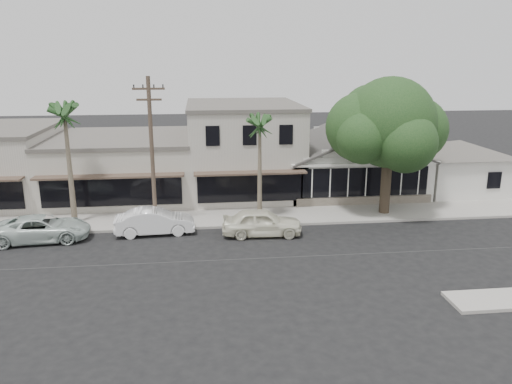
{
  "coord_description": "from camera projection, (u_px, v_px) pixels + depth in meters",
  "views": [
    {
      "loc": [
        -6.25,
        -23.66,
        9.95
      ],
      "look_at": [
        -2.86,
        6.0,
        1.92
      ],
      "focal_mm": 35.0,
      "sensor_mm": 36.0,
      "label": 1
    }
  ],
  "objects": [
    {
      "name": "row_building_near",
      "position": [
        243.0,
        150.0,
        37.75
      ],
      "size": [
        8.0,
        10.0,
        6.5
      ],
      "primitive_type": "cube",
      "color": "beige",
      "rests_on": "ground"
    },
    {
      "name": "car_2",
      "position": [
        42.0,
        228.0,
        27.95
      ],
      "size": [
        5.37,
        2.82,
        1.44
      ],
      "primitive_type": "imported",
      "rotation": [
        0.0,
        0.0,
        1.65
      ],
      "color": "silver",
      "rests_on": "ground"
    },
    {
      "name": "shade_tree",
      "position": [
        387.0,
        125.0,
        31.56
      ],
      "size": [
        8.02,
        7.26,
        8.9
      ],
      "rotation": [
        0.0,
        0.0,
        -0.01
      ],
      "color": "#403527",
      "rests_on": "ground"
    },
    {
      "name": "side_cottage",
      "position": [
        456.0,
        173.0,
        38.06
      ],
      "size": [
        6.0,
        6.0,
        3.0
      ],
      "primitive_type": "cube",
      "color": "white",
      "rests_on": "ground"
    },
    {
      "name": "utility_pole",
      "position": [
        152.0,
        151.0,
        28.73
      ],
      "size": [
        1.8,
        0.24,
        9.0
      ],
      "color": "brown",
      "rests_on": "ground"
    },
    {
      "name": "corner_shop",
      "position": [
        349.0,
        158.0,
        37.81
      ],
      "size": [
        10.4,
        8.6,
        5.1
      ],
      "color": "white",
      "rests_on": "ground"
    },
    {
      "name": "palm_east",
      "position": [
        260.0,
        126.0,
        29.54
      ],
      "size": [
        2.74,
        2.74,
        7.1
      ],
      "color": "#726651",
      "rests_on": "ground"
    },
    {
      "name": "car_0",
      "position": [
        262.0,
        222.0,
        28.8
      ],
      "size": [
        4.68,
        2.08,
        1.57
      ],
      "primitive_type": "imported",
      "rotation": [
        0.0,
        0.0,
        1.52
      ],
      "color": "white",
      "rests_on": "ground"
    },
    {
      "name": "row_building_midnear",
      "position": [
        123.0,
        167.0,
        37.07
      ],
      "size": [
        10.0,
        10.0,
        4.2
      ],
      "primitive_type": "cube",
      "color": "#B6B1A3",
      "rests_on": "ground"
    },
    {
      "name": "palm_mid",
      "position": [
        64.0,
        114.0,
        29.02
      ],
      "size": [
        3.13,
        3.13,
        7.92
      ],
      "color": "#726651",
      "rests_on": "ground"
    },
    {
      "name": "car_1",
      "position": [
        155.0,
        221.0,
        29.03
      ],
      "size": [
        4.67,
        1.9,
        1.51
      ],
      "primitive_type": "imported",
      "rotation": [
        0.0,
        0.0,
        1.64
      ],
      "color": "white",
      "rests_on": "ground"
    },
    {
      "name": "sidewalk_north",
      "position": [
        174.0,
        219.0,
        31.55
      ],
      "size": [
        90.0,
        3.5,
        0.15
      ],
      "primitive_type": "cube",
      "color": "#9E9991",
      "rests_on": "ground"
    },
    {
      "name": "ground",
      "position": [
        324.0,
        256.0,
        25.97
      ],
      "size": [
        140.0,
        140.0,
        0.0
      ],
      "primitive_type": "plane",
      "color": "black",
      "rests_on": "ground"
    }
  ]
}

